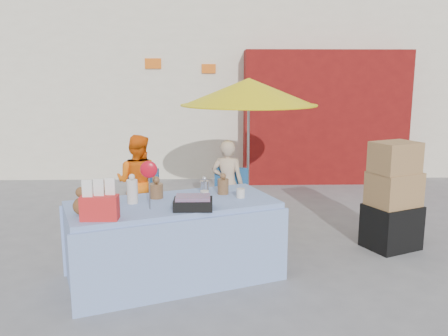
{
  "coord_description": "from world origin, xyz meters",
  "views": [
    {
      "loc": [
        -0.06,
        -5.14,
        2.13
      ],
      "look_at": [
        0.1,
        0.6,
        1.0
      ],
      "focal_mm": 38.0,
      "sensor_mm": 36.0,
      "label": 1
    }
  ],
  "objects_px": {
    "vendor_beige": "(227,184)",
    "umbrella": "(249,92)",
    "chair_left": "(138,213)",
    "chair_right": "(228,212)",
    "box_stack": "(393,200)",
    "vendor_orange": "(138,182)",
    "market_table": "(173,239)"
  },
  "relations": [
    {
      "from": "vendor_beige",
      "to": "umbrella",
      "type": "xyz_separation_m",
      "value": [
        0.3,
        0.15,
        1.27
      ]
    },
    {
      "from": "chair_left",
      "to": "vendor_beige",
      "type": "bearing_deg",
      "value": 20.99
    },
    {
      "from": "chair_left",
      "to": "chair_right",
      "type": "height_order",
      "value": "same"
    },
    {
      "from": "vendor_beige",
      "to": "box_stack",
      "type": "bearing_deg",
      "value": 170.78
    },
    {
      "from": "vendor_beige",
      "to": "chair_right",
      "type": "bearing_deg",
      "value": 106.53
    },
    {
      "from": "chair_left",
      "to": "chair_right",
      "type": "relative_size",
      "value": 1.0
    },
    {
      "from": "box_stack",
      "to": "vendor_orange",
      "type": "bearing_deg",
      "value": 164.62
    },
    {
      "from": "market_table",
      "to": "umbrella",
      "type": "relative_size",
      "value": 1.15
    },
    {
      "from": "chair_right",
      "to": "market_table",
      "type": "bearing_deg",
      "value": -97.14
    },
    {
      "from": "chair_left",
      "to": "box_stack",
      "type": "distance_m",
      "value": 3.36
    },
    {
      "from": "chair_left",
      "to": "vendor_orange",
      "type": "distance_m",
      "value": 0.43
    },
    {
      "from": "chair_right",
      "to": "box_stack",
      "type": "xyz_separation_m",
      "value": [
        2.01,
        -0.76,
        0.36
      ]
    },
    {
      "from": "vendor_orange",
      "to": "box_stack",
      "type": "bearing_deg",
      "value": 179.44
    },
    {
      "from": "market_table",
      "to": "vendor_beige",
      "type": "xyz_separation_m",
      "value": [
        0.64,
        1.72,
        0.2
      ]
    },
    {
      "from": "market_table",
      "to": "vendor_beige",
      "type": "distance_m",
      "value": 1.85
    },
    {
      "from": "market_table",
      "to": "box_stack",
      "type": "bearing_deg",
      "value": -3.63
    },
    {
      "from": "umbrella",
      "to": "chair_left",
      "type": "bearing_deg",
      "value": -169.56
    },
    {
      "from": "chair_left",
      "to": "umbrella",
      "type": "bearing_deg",
      "value": 25.25
    },
    {
      "from": "chair_left",
      "to": "box_stack",
      "type": "xyz_separation_m",
      "value": [
        3.26,
        -0.76,
        0.36
      ]
    },
    {
      "from": "umbrella",
      "to": "box_stack",
      "type": "height_order",
      "value": "umbrella"
    },
    {
      "from": "vendor_orange",
      "to": "umbrella",
      "type": "relative_size",
      "value": 0.63
    },
    {
      "from": "market_table",
      "to": "chair_left",
      "type": "relative_size",
      "value": 2.82
    },
    {
      "from": "chair_left",
      "to": "box_stack",
      "type": "height_order",
      "value": "box_stack"
    },
    {
      "from": "box_stack",
      "to": "market_table",
      "type": "bearing_deg",
      "value": -162.66
    },
    {
      "from": "chair_right",
      "to": "vendor_orange",
      "type": "xyz_separation_m",
      "value": [
        -1.25,
        0.13,
        0.41
      ]
    },
    {
      "from": "chair_right",
      "to": "box_stack",
      "type": "bearing_deg",
      "value": -5.98
    },
    {
      "from": "market_table",
      "to": "chair_left",
      "type": "bearing_deg",
      "value": 90.01
    },
    {
      "from": "vendor_orange",
      "to": "chair_left",
      "type": "bearing_deg",
      "value": 106.53
    },
    {
      "from": "chair_right",
      "to": "umbrella",
      "type": "distance_m",
      "value": 1.69
    },
    {
      "from": "box_stack",
      "to": "umbrella",
      "type": "bearing_deg",
      "value": 148.54
    },
    {
      "from": "box_stack",
      "to": "chair_left",
      "type": "bearing_deg",
      "value": 166.83
    },
    {
      "from": "umbrella",
      "to": "market_table",
      "type": "bearing_deg",
      "value": -116.56
    }
  ]
}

